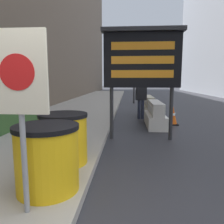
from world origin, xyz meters
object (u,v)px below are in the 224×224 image
object	(u,v)px
barrel_drum_middle	(64,138)
message_board	(142,60)
jersey_barrier_cream	(149,107)
pedestrian_worker	(141,96)
barrel_drum_foreground	(47,158)
jersey_barrier_white	(155,115)
traffic_cone_near	(152,107)
warning_sign	(19,88)
traffic_cone_mid	(173,116)
traffic_light_near_curb	(135,54)

from	to	relation	value
barrel_drum_middle	message_board	size ratio (longest dim) A/B	0.31
jersey_barrier_cream	pedestrian_worker	world-z (taller)	pedestrian_worker
barrel_drum_foreground	jersey_barrier_cream	bearing A→B (deg)	74.67
jersey_barrier_white	traffic_cone_near	xyz separation A→B (m)	(0.20, 2.97, -0.08)
jersey_barrier_white	jersey_barrier_cream	xyz separation A→B (m)	(0.00, 2.43, 0.01)
warning_sign	traffic_cone_near	xyz separation A→B (m)	(2.27, 8.40, -1.22)
pedestrian_worker	barrel_drum_foreground	bearing A→B (deg)	-111.51
traffic_cone_mid	traffic_light_near_curb	world-z (taller)	traffic_light_near_curb
jersey_barrier_cream	jersey_barrier_white	bearing A→B (deg)	-90.00
warning_sign	barrel_drum_middle	bearing A→B (deg)	90.50
warning_sign	jersey_barrier_white	bearing A→B (deg)	69.16
barrel_drum_foreground	pedestrian_worker	size ratio (longest dim) A/B	0.55
traffic_cone_near	traffic_light_near_curb	xyz separation A→B (m)	(-0.75, 4.47, 3.00)
barrel_drum_foreground	barrel_drum_middle	size ratio (longest dim) A/B	1.00
barrel_drum_foreground	jersey_barrier_white	xyz separation A→B (m)	(2.01, 4.90, -0.20)
traffic_cone_near	jersey_barrier_white	bearing A→B (deg)	-93.80
message_board	traffic_cone_mid	bearing A→B (deg)	58.36
message_board	traffic_cone_mid	world-z (taller)	message_board
traffic_cone_near	traffic_light_near_curb	bearing A→B (deg)	99.49
barrel_drum_foreground	traffic_cone_mid	size ratio (longest dim) A/B	1.34
traffic_cone_near	jersey_barrier_cream	bearing A→B (deg)	-110.07
jersey_barrier_white	traffic_light_near_curb	bearing A→B (deg)	94.23
warning_sign	traffic_cone_near	world-z (taller)	warning_sign
traffic_light_near_curb	pedestrian_worker	world-z (taller)	traffic_light_near_curb
barrel_drum_middle	traffic_cone_near	distance (m)	7.28
barrel_drum_middle	traffic_cone_mid	xyz separation A→B (m)	(2.75, 4.21, -0.26)
barrel_drum_foreground	traffic_light_near_curb	world-z (taller)	traffic_light_near_curb
warning_sign	jersey_barrier_cream	distance (m)	8.21
barrel_drum_middle	traffic_cone_near	xyz separation A→B (m)	(2.28, 6.91, -0.28)
traffic_cone_near	pedestrian_worker	size ratio (longest dim) A/B	0.38
traffic_cone_mid	barrel_drum_middle	bearing A→B (deg)	-123.09
jersey_barrier_cream	traffic_cone_near	bearing A→B (deg)	69.93
barrel_drum_foreground	message_board	xyz separation A→B (m)	(1.41, 3.13, 1.54)
barrel_drum_foreground	traffic_light_near_curb	xyz separation A→B (m)	(1.46, 12.35, 2.72)
traffic_light_near_curb	pedestrian_worker	distance (m)	6.47
barrel_drum_foreground	traffic_cone_mid	distance (m)	5.84
barrel_drum_foreground	jersey_barrier_white	bearing A→B (deg)	67.70
barrel_drum_foreground	jersey_barrier_cream	size ratio (longest dim) A/B	0.42
warning_sign	traffic_cone_mid	xyz separation A→B (m)	(2.73, 5.71, -1.19)
barrel_drum_middle	warning_sign	xyz separation A→B (m)	(0.01, -1.50, 0.94)
jersey_barrier_white	pedestrian_worker	bearing A→B (deg)	106.45
warning_sign	traffic_cone_mid	bearing A→B (deg)	64.43
barrel_drum_middle	traffic_cone_mid	bearing A→B (deg)	56.91
barrel_drum_foreground	traffic_cone_near	xyz separation A→B (m)	(2.21, 7.88, -0.28)
message_board	traffic_cone_near	distance (m)	5.15
traffic_light_near_curb	pedestrian_worker	bearing A→B (deg)	-88.76
warning_sign	message_board	xyz separation A→B (m)	(1.47, 3.66, 0.60)
jersey_barrier_white	traffic_light_near_curb	size ratio (longest dim) A/B	0.41
traffic_cone_mid	pedestrian_worker	bearing A→B (deg)	133.57
traffic_cone_mid	traffic_light_near_curb	distance (m)	7.85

